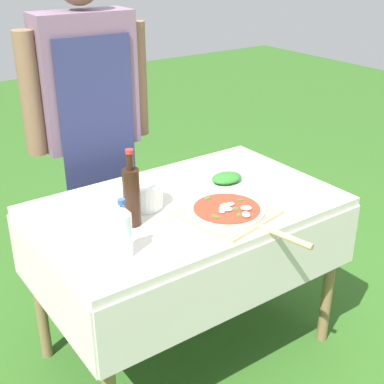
# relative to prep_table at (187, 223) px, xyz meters

# --- Properties ---
(ground_plane) EXTENTS (12.00, 12.00, 0.00)m
(ground_plane) POSITION_rel_prep_table_xyz_m (0.00, 0.00, -0.68)
(ground_plane) COLOR #2D5B1E
(prep_table) EXTENTS (1.29, 0.81, 0.78)m
(prep_table) POSITION_rel_prep_table_xyz_m (0.00, 0.00, 0.00)
(prep_table) COLOR beige
(prep_table) RESTS_ON ground
(person_cook) EXTENTS (0.64, 0.23, 1.72)m
(person_cook) POSITION_rel_prep_table_xyz_m (-0.10, 0.70, 0.33)
(person_cook) COLOR #4C4C51
(person_cook) RESTS_ON ground
(pizza_on_peel) EXTENTS (0.40, 0.59, 0.05)m
(pizza_on_peel) POSITION_rel_prep_table_xyz_m (0.07, -0.20, 0.12)
(pizza_on_peel) COLOR tan
(pizza_on_peel) RESTS_ON prep_table
(oil_bottle) EXTENTS (0.07, 0.07, 0.31)m
(oil_bottle) POSITION_rel_prep_table_xyz_m (-0.28, -0.04, 0.23)
(oil_bottle) COLOR black
(oil_bottle) RESTS_ON prep_table
(water_bottle) EXTENTS (0.06, 0.06, 0.22)m
(water_bottle) POSITION_rel_prep_table_xyz_m (-0.42, -0.22, 0.20)
(water_bottle) COLOR silver
(water_bottle) RESTS_ON prep_table
(herb_container) EXTENTS (0.17, 0.13, 0.05)m
(herb_container) POSITION_rel_prep_table_xyz_m (0.26, 0.06, 0.12)
(herb_container) COLOR silver
(herb_container) RESTS_ON prep_table
(mixing_tub) EXTENTS (0.17, 0.17, 0.11)m
(mixing_tub) POSITION_rel_prep_table_xyz_m (-0.17, 0.08, 0.16)
(mixing_tub) COLOR silver
(mixing_tub) RESTS_ON prep_table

